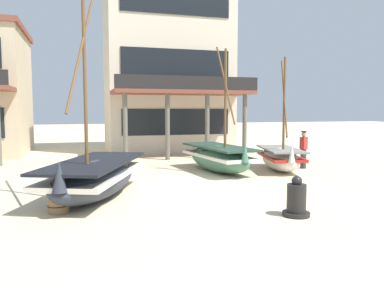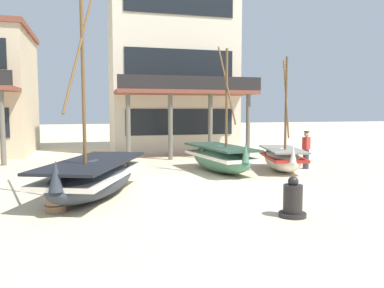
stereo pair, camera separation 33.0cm
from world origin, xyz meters
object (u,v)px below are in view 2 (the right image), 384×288
object	(u,v)px
fishing_boat_centre_large	(94,176)
fishing_boat_far_right	(282,158)
fisherman_by_hull	(306,150)
wooden_barrel	(56,199)
capstan_winch	(293,201)
fishing_boat_near_left	(220,157)
harbor_building_main	(171,68)

from	to	relation	value
fishing_boat_centre_large	fishing_boat_far_right	bearing A→B (deg)	20.58
fishing_boat_centre_large	fisherman_by_hull	xyz separation A→B (m)	(9.21, 3.18, 0.21)
wooden_barrel	fishing_boat_centre_large	bearing A→B (deg)	58.12
fishing_boat_centre_large	wooden_barrel	bearing A→B (deg)	-121.88
capstan_winch	wooden_barrel	xyz separation A→B (m)	(-5.68, 1.97, -0.05)
fishing_boat_near_left	capstan_winch	distance (m)	6.93
fishing_boat_centre_large	fisherman_by_hull	bearing A→B (deg)	19.08
fishing_boat_far_right	wooden_barrel	distance (m)	10.00
wooden_barrel	fishing_boat_far_right	bearing A→B (deg)	27.00
fishing_boat_near_left	harbor_building_main	bearing A→B (deg)	90.76
fisherman_by_hull	wooden_barrel	distance (m)	11.24
capstan_winch	harbor_building_main	size ratio (longest dim) A/B	0.09
fishing_boat_centre_large	fishing_boat_near_left	bearing A→B (deg)	32.81
fishing_boat_centre_large	fisherman_by_hull	distance (m)	9.75
fishing_boat_near_left	fishing_boat_far_right	distance (m)	2.73
fishing_boat_near_left	wooden_barrel	distance (m)	7.94
fishing_boat_near_left	fishing_boat_far_right	size ratio (longest dim) A/B	1.09
capstan_winch	wooden_barrel	bearing A→B (deg)	160.90
fishing_boat_near_left	wooden_barrel	bearing A→B (deg)	-141.52
capstan_winch	fishing_boat_near_left	bearing A→B (deg)	85.62
fishing_boat_near_left	harbor_building_main	xyz separation A→B (m)	(-0.12, 9.38, 4.73)
fishing_boat_far_right	fisherman_by_hull	distance (m)	1.32
fisherman_by_hull	capstan_winch	size ratio (longest dim) A/B	1.67
fisherman_by_hull	fishing_boat_centre_large	bearing A→B (deg)	-160.92
fisherman_by_hull	capstan_winch	world-z (taller)	fisherman_by_hull
fishing_boat_centre_large	harbor_building_main	bearing A→B (deg)	68.15
fishing_boat_far_right	capstan_winch	size ratio (longest dim) A/B	4.77
capstan_winch	fisherman_by_hull	bearing A→B (deg)	56.19
fishing_boat_centre_large	harbor_building_main	size ratio (longest dim) A/B	0.63
fisherman_by_hull	wooden_barrel	xyz separation A→B (m)	(-10.18, -4.74, -0.48)
fisherman_by_hull	wooden_barrel	world-z (taller)	fisherman_by_hull
fishing_boat_far_right	harbor_building_main	bearing A→B (deg)	106.08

